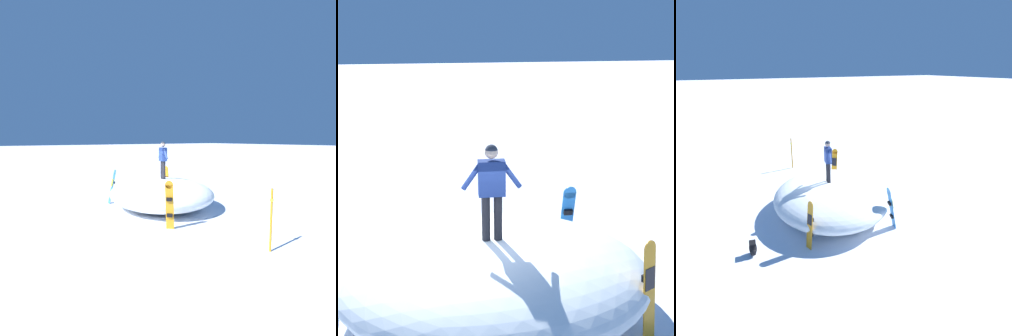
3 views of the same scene
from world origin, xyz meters
The scene contains 8 objects.
ground centered at (0.00, 0.00, 0.00)m, with size 240.00×240.00×0.00m, color white.
snow_mound centered at (-0.19, -0.53, 0.64)m, with size 5.32×4.42×1.29m, color white.
snowboarder_standing centered at (-0.25, -0.48, 2.24)m, with size 0.33×0.97×1.62m.
snowboard_primary_upright centered at (-1.86, -2.43, 0.83)m, with size 0.23×0.29×1.62m.
snowboard_secondary_upright centered at (1.38, 2.22, 0.87)m, with size 0.42×0.42×1.69m.
snowboard_tertiary_upright centered at (1.11, -2.68, 0.82)m, with size 0.40×0.34×1.58m.
backpack_near centered at (-3.56, -1.92, 0.23)m, with size 0.29×0.52×0.44m.
trail_marker_pole centered at (0.27, 5.29, 0.91)m, with size 0.10×0.10×1.72m.
Camera 1 is at (7.01, 9.87, 3.05)m, focal length 31.42 mm.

